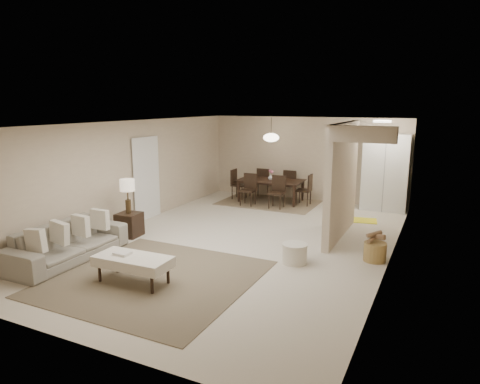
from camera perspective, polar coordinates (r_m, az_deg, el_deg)
The scene contains 22 objects.
floor at distance 9.24m, azimuth 0.29°, elevation -6.51°, with size 9.00×9.00×0.00m, color beige.
ceiling at distance 8.79m, azimuth 0.30°, elevation 9.16°, with size 9.00×9.00×0.00m, color white.
back_wall at distance 13.09m, azimuth 8.82°, elevation 4.38°, with size 6.00×6.00×0.00m, color #BEAA90.
left_wall at distance 10.55m, azimuth -14.59°, elevation 2.39°, with size 9.00×9.00×0.00m, color #BEAA90.
right_wall at distance 8.13m, azimuth 19.75°, elevation -0.64°, with size 9.00×9.00×0.00m, color #BEAA90.
partition at distance 9.53m, azimuth 13.42°, elevation 1.47°, with size 0.15×2.50×2.50m, color #BEAA90.
doorway at distance 11.03m, azimuth -12.40°, elevation 1.68°, with size 0.04×0.90×2.04m, color black.
pantry_cabinet at distance 12.30m, azimuth 18.83°, elevation 2.48°, with size 1.20×0.55×2.10m, color white.
flush_light at distance 11.23m, azimuth 18.44°, elevation 8.93°, with size 0.44×0.44×0.05m, color white.
living_rug at distance 7.50m, azimuth -11.25°, elevation -11.17°, with size 3.20×3.20×0.01m, color brown.
sofa at distance 8.67m, azimuth -21.99°, elevation -6.27°, with size 0.92×2.35×0.69m, color gray.
ottoman_bench at distance 7.26m, azimuth -14.08°, elevation -9.00°, with size 1.29×0.63×0.46m.
side_table at distance 9.80m, azimuth -14.54°, elevation -4.22°, with size 0.48×0.48×0.52m, color black.
table_lamp at distance 9.61m, azimuth -14.79°, elevation 0.51°, with size 0.32×0.32×0.76m.
round_pouf at distance 8.01m, azimuth 7.30°, elevation -8.14°, with size 0.47×0.47×0.37m, color beige.
wicker_basket at distance 8.44m, azimuth 17.54°, elevation -7.61°, with size 0.42×0.42×0.35m, color olive.
dining_rug at distance 12.83m, azimuth 4.05°, elevation -1.30°, with size 2.80×2.10×0.01m, color #80674F.
dining_table at distance 12.76m, azimuth 4.07°, elevation 0.14°, with size 1.90×1.06×0.67m, color black.
dining_chairs at distance 12.74m, azimuth 4.08°, elevation 0.67°, with size 2.45×1.80×0.91m.
vase at distance 12.69m, azimuth 4.09°, elevation 1.97°, with size 0.16×0.16×0.16m, color white.
yellow_mat at distance 11.22m, azimuth 15.53°, elevation -3.62°, with size 0.88×0.54×0.01m, color yellow.
pendant_light at distance 12.54m, azimuth 4.17°, elevation 7.26°, with size 0.46×0.46×0.71m.
Camera 1 is at (3.77, -7.92, 2.90)m, focal length 32.00 mm.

